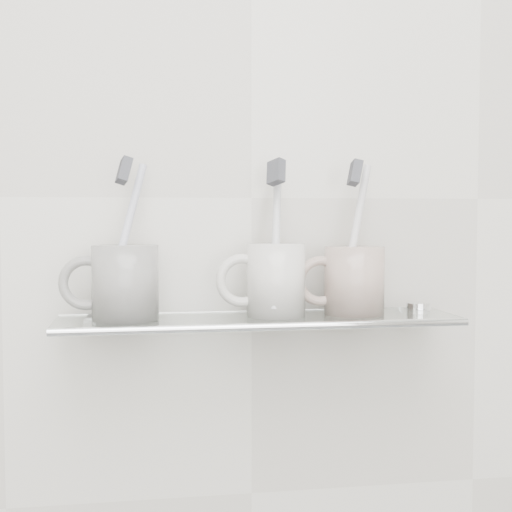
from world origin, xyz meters
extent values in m
plane|color=beige|center=(0.00, 1.10, 1.25)|extent=(2.50, 0.00, 2.50)
cube|color=silver|center=(0.00, 1.04, 1.10)|extent=(0.50, 0.12, 0.01)
cylinder|color=silver|center=(0.00, 0.98, 1.10)|extent=(0.50, 0.01, 0.01)
cylinder|color=silver|center=(-0.21, 1.09, 1.09)|extent=(0.02, 0.03, 0.02)
cylinder|color=silver|center=(0.21, 1.09, 1.09)|extent=(0.02, 0.03, 0.02)
cylinder|color=silver|center=(-0.16, 1.04, 1.15)|extent=(0.08, 0.08, 0.09)
torus|color=silver|center=(-0.21, 1.04, 1.15)|extent=(0.07, 0.01, 0.07)
cylinder|color=silver|center=(-0.16, 1.04, 1.20)|extent=(0.06, 0.06, 0.18)
cube|color=#3D3E44|center=(-0.16, 1.04, 1.28)|extent=(0.02, 0.03, 0.04)
cylinder|color=silver|center=(0.02, 1.04, 1.15)|extent=(0.10, 0.10, 0.09)
torus|color=silver|center=(-0.02, 1.04, 1.15)|extent=(0.07, 0.01, 0.07)
cylinder|color=silver|center=(0.02, 1.04, 1.20)|extent=(0.03, 0.08, 0.18)
cube|color=#3D3E44|center=(0.02, 1.04, 1.28)|extent=(0.02, 0.03, 0.04)
cylinder|color=silver|center=(0.12, 1.04, 1.14)|extent=(0.09, 0.09, 0.09)
torus|color=silver|center=(0.08, 1.04, 1.14)|extent=(0.06, 0.01, 0.06)
cylinder|color=silver|center=(0.12, 1.04, 1.20)|extent=(0.06, 0.05, 0.19)
cube|color=#3D3E44|center=(0.12, 1.04, 1.28)|extent=(0.02, 0.03, 0.04)
cylinder|color=silver|center=(0.21, 1.04, 1.11)|extent=(0.03, 0.03, 0.01)
camera|label=1|loc=(-0.15, 0.17, 1.23)|focal=50.00mm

